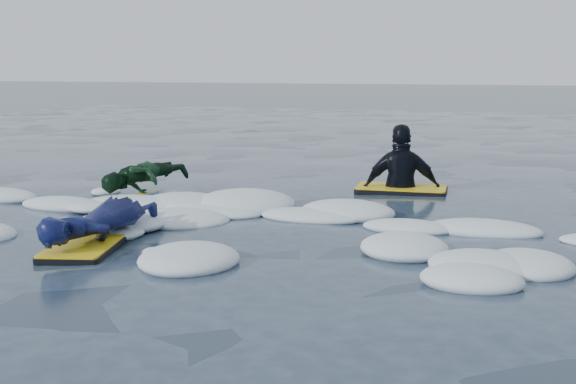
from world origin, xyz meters
name	(u,v)px	position (x,y,z in m)	size (l,w,h in m)	color
ground	(254,256)	(0.00, 0.00, 0.00)	(120.00, 120.00, 0.00)	#152434
foam_band	(290,231)	(0.00, 1.03, 0.00)	(12.00, 3.10, 0.30)	white
prone_woman_unit	(98,225)	(-1.50, -0.11, 0.20)	(0.80, 1.58, 0.39)	black
prone_child_unit	(144,180)	(-2.28, 2.16, 0.23)	(0.98, 1.31, 0.46)	black
waiting_rider_unit	(401,191)	(0.71, 3.59, 0.03)	(1.21, 0.71, 1.75)	black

